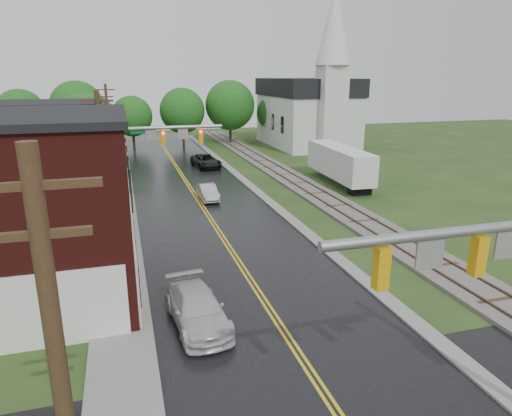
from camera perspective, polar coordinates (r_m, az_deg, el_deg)
name	(u,v)px	position (r m, az deg, el deg)	size (l,w,h in m)	color
main_road	(197,198)	(38.31, -7.43, 1.26)	(10.00, 90.00, 0.02)	black
curb_right	(244,181)	(44.13, -1.54, 3.40)	(0.80, 70.00, 0.12)	gray
sidewalk_left	(120,222)	(33.10, -16.67, -1.71)	(2.40, 50.00, 0.12)	gray
yellow_house	(41,179)	(33.70, -25.30, 3.35)	(8.00, 7.00, 6.40)	tan
darkred_building	(71,167)	(42.52, -22.12, 4.74)	(7.00, 6.00, 4.40)	#3F0F0C
church	(310,105)	(65.66, 6.76, 12.68)	(10.40, 18.40, 20.00)	silver
railroad	(288,177)	(45.48, 4.08, 3.88)	(3.20, 80.00, 0.30)	#59544C
traffic_signal_near	(499,272)	(13.41, 28.13, -7.03)	(7.34, 0.30, 7.20)	gray
traffic_signal_far	(153,145)	(34.01, -12.74, 7.67)	(7.34, 0.43, 7.20)	gray
utility_pole_a	(65,413)	(8.43, -22.79, -22.52)	(1.80, 0.28, 9.00)	#382616
utility_pole_b	(103,163)	(29.08, -18.57, 5.30)	(1.80, 0.28, 9.00)	#382616
utility_pole_c	(109,126)	(50.87, -17.92, 9.74)	(1.80, 0.28, 9.00)	#382616
tree_left_c	(29,135)	(47.52, -26.56, 8.16)	(6.00, 6.00, 7.65)	black
tree_left_e	(89,124)	(52.84, -20.14, 9.85)	(6.40, 6.40, 8.16)	black
suv_dark	(206,161)	(50.85, -6.27, 5.85)	(2.38, 5.16, 1.43)	black
sedan_silver	(208,192)	(37.46, -6.05, 1.95)	(1.31, 3.77, 1.24)	#BBBBC0
pickup_white	(197,309)	(19.09, -7.35, -12.43)	(1.98, 4.87, 1.41)	silver
semi_trailer	(340,162)	(43.03, 10.44, 5.65)	(2.82, 10.78, 3.47)	black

